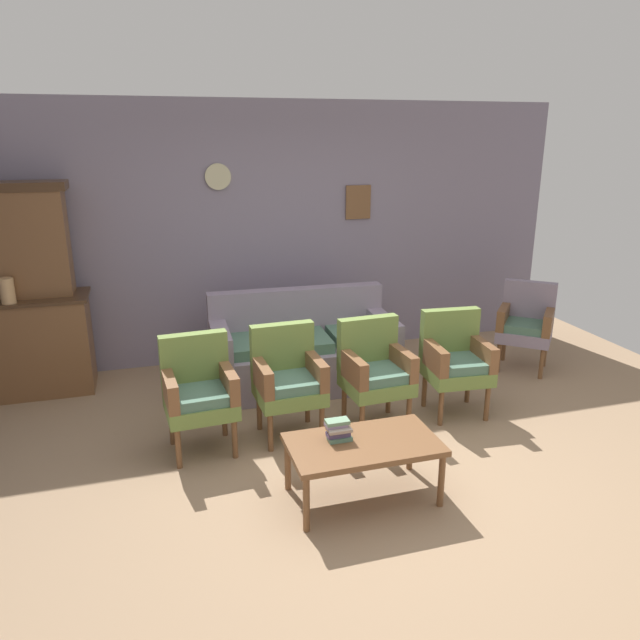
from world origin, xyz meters
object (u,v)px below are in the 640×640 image
object	(u,v)px
side_cabinet	(29,345)
vase_on_cabinet	(7,291)
coffee_table	(363,448)
armchair_near_cabinet	(374,368)
wingback_chair_by_fireplace	(526,322)
book_stack_on_table	(338,430)
armchair_by_doorway	(199,389)
armchair_near_couch_end	(288,377)
armchair_row_middle	(455,358)
floral_couch	(303,352)

from	to	relation	value
side_cabinet	vase_on_cabinet	world-z (taller)	vase_on_cabinet
side_cabinet	coffee_table	world-z (taller)	side_cabinet
armchair_near_cabinet	coffee_table	distance (m)	1.12
wingback_chair_by_fireplace	book_stack_on_table	xyz separation A→B (m)	(-2.59, -1.66, -0.01)
armchair_by_doorway	book_stack_on_table	distance (m)	1.23
armchair_near_cabinet	armchair_by_doorway	bearing A→B (deg)	-179.64
armchair_near_couch_end	armchair_near_cabinet	size ratio (longest dim) A/B	1.00
side_cabinet	vase_on_cabinet	xyz separation A→B (m)	(-0.07, -0.18, 0.58)
armchair_near_couch_end	vase_on_cabinet	bearing A→B (deg)	148.72
vase_on_cabinet	coffee_table	size ratio (longest dim) A/B	0.23
armchair_near_couch_end	wingback_chair_by_fireplace	size ratio (longest dim) A/B	1.00
armchair_near_couch_end	wingback_chair_by_fireplace	xyz separation A→B (m)	(2.70, 0.70, 0.00)
armchair_near_couch_end	book_stack_on_table	xyz separation A→B (m)	(0.11, -0.96, -0.01)
armchair_near_couch_end	coffee_table	world-z (taller)	armchair_near_couch_end
side_cabinet	armchair_near_cabinet	size ratio (longest dim) A/B	1.28
armchair_row_middle	wingback_chair_by_fireplace	xyz separation A→B (m)	(1.21, 0.72, 0.00)
armchair_by_doorway	coffee_table	world-z (taller)	armchair_by_doorway
wingback_chair_by_fireplace	book_stack_on_table	size ratio (longest dim) A/B	5.37
floral_couch	book_stack_on_table	bearing A→B (deg)	-98.13
vase_on_cabinet	coffee_table	distance (m)	3.48
book_stack_on_table	floral_couch	bearing A→B (deg)	81.87
floral_couch	armchair_near_cabinet	distance (m)	1.07
side_cabinet	armchair_by_doorway	size ratio (longest dim) A/B	1.28
floral_couch	coffee_table	distance (m)	2.00
floral_couch	coffee_table	world-z (taller)	floral_couch
side_cabinet	vase_on_cabinet	size ratio (longest dim) A/B	5.05
floral_couch	armchair_near_couch_end	xyz separation A→B (m)	(-0.38, -0.96, 0.17)
book_stack_on_table	armchair_near_couch_end	bearing A→B (deg)	96.51
book_stack_on_table	armchair_by_doorway	bearing A→B (deg)	131.68
armchair_by_doorway	armchair_near_cabinet	world-z (taller)	same
floral_couch	armchair_by_doorway	xyz separation A→B (m)	(-1.09, -1.00, 0.17)
armchair_near_couch_end	book_stack_on_table	world-z (taller)	armchair_near_couch_end
armchair_near_cabinet	coffee_table	size ratio (longest dim) A/B	0.90
floral_couch	wingback_chair_by_fireplace	size ratio (longest dim) A/B	1.98
armchair_row_middle	book_stack_on_table	size ratio (longest dim) A/B	5.37
vase_on_cabinet	floral_couch	distance (m)	2.71
book_stack_on_table	coffee_table	bearing A→B (deg)	-26.67
side_cabinet	vase_on_cabinet	distance (m)	0.61
floral_couch	armchair_near_couch_end	world-z (taller)	same
armchair_row_middle	wingback_chair_by_fireplace	world-z (taller)	same
side_cabinet	floral_couch	bearing A→B (deg)	-12.44
armchair_near_cabinet	wingback_chair_by_fireplace	size ratio (longest dim) A/B	1.00
side_cabinet	armchair_near_couch_end	xyz separation A→B (m)	(2.13, -1.51, 0.03)
armchair_near_couch_end	wingback_chair_by_fireplace	world-z (taller)	same
vase_on_cabinet	armchair_near_couch_end	bearing A→B (deg)	-31.28
armchair_row_middle	wingback_chair_by_fireplace	size ratio (longest dim) A/B	1.00
armchair_by_doorway	armchair_near_couch_end	xyz separation A→B (m)	(0.71, 0.04, 0.00)
armchair_row_middle	floral_couch	bearing A→B (deg)	138.75
wingback_chair_by_fireplace	coffee_table	xyz separation A→B (m)	(-2.44, -1.74, -0.12)
side_cabinet	armchair_by_doorway	distance (m)	2.11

